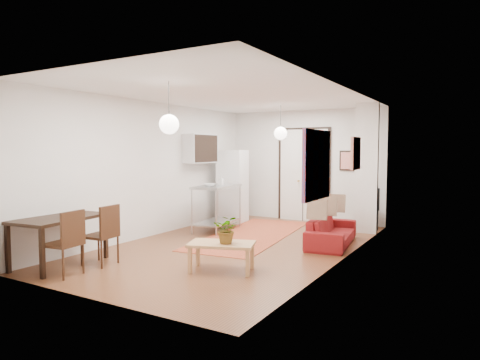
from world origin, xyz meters
The scene contains 27 objects.
floor centered at (0.00, 0.00, 0.00)m, with size 7.00×7.00×0.00m, color brown.
ceiling centered at (0.00, 0.00, 2.90)m, with size 4.20×7.00×0.02m, color white.
wall_back centered at (0.00, 3.50, 1.45)m, with size 4.20×0.02×2.90m, color silver.
wall_front centered at (0.00, -3.50, 1.45)m, with size 4.20×0.02×2.90m, color silver.
wall_left centered at (-2.10, 0.00, 1.45)m, with size 0.02×7.00×2.90m, color silver.
wall_right centered at (2.10, 0.00, 1.45)m, with size 0.02×7.00×2.90m, color silver.
double_doors centered at (0.00, 3.46, 1.20)m, with size 1.44×0.06×2.50m, color silver.
stub_partition centered at (1.85, 2.55, 1.45)m, with size 0.50×0.10×2.90m, color silver.
wall_cabinet centered at (-1.92, 1.50, 1.90)m, with size 0.35×1.00×0.70m, color silver.
painting_popart centered at (2.08, -1.25, 1.65)m, with size 0.05×1.00×1.00m, color red.
painting_abstract centered at (2.08, 0.80, 1.80)m, with size 0.05×0.50×0.60m, color #EDDFC5.
poster_back centered at (1.15, 3.47, 1.60)m, with size 0.40×0.03×0.50m, color red.
print_left centered at (-2.07, 2.00, 1.95)m, with size 0.03×0.44×0.54m, color #A16C43.
pendant_back centered at (0.00, 2.00, 2.25)m, with size 0.30×0.30×0.80m.
pendant_front centered at (0.00, -2.00, 2.25)m, with size 0.30×0.30×0.80m.
kilim_rug centered at (-0.26, 1.09, 0.01)m, with size 1.53×4.07×0.01m, color #BC502F.
sofa centered at (1.56, 1.04, 0.27)m, with size 1.84×0.72×0.54m, color maroon.
coffee_table centered at (0.69, -1.62, 0.38)m, with size 1.12×0.85×0.44m.
potted_plant centered at (0.79, -1.62, 0.66)m, with size 0.34×0.39×0.43m, color #35642D.
kitchen_counter centered at (-1.20, 1.13, 0.70)m, with size 0.84×1.44×1.05m.
bowl centered at (-1.20, 0.83, 1.08)m, with size 0.25×0.25×0.06m, color beige.
soap_bottle centered at (-1.25, 1.38, 1.16)m, with size 0.10×0.10×0.22m, color teal.
fridge centered at (-1.52, 2.36, 0.93)m, with size 0.66×0.66×1.86m, color white.
dining_table centered at (-1.75, -2.65, 0.70)m, with size 0.97×1.51×0.79m.
dining_chair_near centered at (-1.22, -2.20, 0.57)m, with size 0.52×0.69×0.98m.
dining_chair_far centered at (-1.22, -2.90, 0.57)m, with size 0.52×0.69×0.98m.
black_side_chair centered at (1.75, 3.24, 0.57)m, with size 0.59×0.61×0.98m.
Camera 1 is at (4.20, -7.08, 1.86)m, focal length 32.00 mm.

